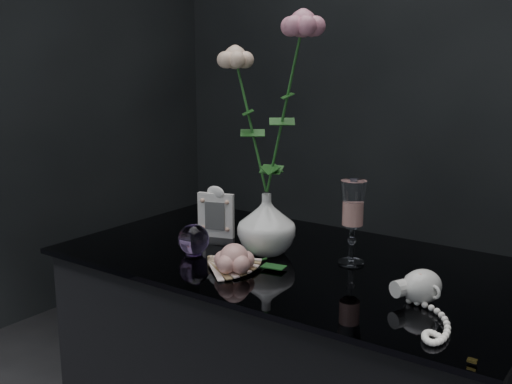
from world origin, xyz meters
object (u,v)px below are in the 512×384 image
Objects in this scene: picture_frame at (216,212)px; pearl_jar at (422,285)px; loose_rose at (234,259)px; wine_glass at (353,223)px; vase at (266,224)px; paperweight at (194,239)px.

pearl_jar is (0.58, -0.11, -0.03)m from picture_frame.
picture_frame reaches higher than loose_rose.
wine_glass is 0.99× the size of loose_rose.
wine_glass reaches higher than loose_rose.
wine_glass is at bearing 13.58° from vase.
wine_glass is 0.27m from loose_rose.
picture_frame is at bearing -165.51° from pearl_jar.
paperweight is at bearing -154.96° from wine_glass.
wine_glass is at bearing 25.04° from paperweight.
pearl_jar is (0.40, -0.07, -0.04)m from vase.
picture_frame is 1.83× the size of paperweight.
picture_frame reaches higher than paperweight.
vase is 0.16m from loose_rose.
wine_glass is at bearing 69.29° from loose_rose.
picture_frame is 0.70× the size of loose_rose.
pearl_jar is (0.38, 0.08, 0.00)m from loose_rose.
loose_rose is 0.82× the size of pearl_jar.
loose_rose is 0.38m from pearl_jar.
paperweight is 0.31× the size of pearl_jar.
pearl_jar is at bearing -10.63° from vase.
picture_frame is at bearing 108.96° from paperweight.
vase reaches higher than picture_frame.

